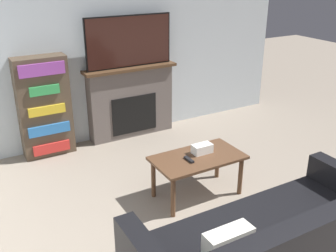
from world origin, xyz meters
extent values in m
cube|color=silver|center=(0.00, 4.12, 1.35)|extent=(5.80, 0.06, 2.70)
cube|color=#605651|center=(0.29, 3.98, 0.50)|extent=(1.26, 0.22, 1.00)
cube|color=black|center=(0.29, 3.86, 0.36)|extent=(0.69, 0.01, 0.55)
cube|color=#4C331E|center=(0.29, 3.96, 1.02)|extent=(1.36, 0.28, 0.04)
cube|color=black|center=(0.29, 3.96, 1.39)|extent=(1.26, 0.03, 0.71)
cube|color=#331914|center=(0.29, 3.94, 1.39)|extent=(1.22, 0.01, 0.67)
cube|color=black|center=(0.03, 0.38, 0.64)|extent=(2.21, 0.16, 0.42)
cube|color=silver|center=(-0.46, 0.70, 0.57)|extent=(0.36, 0.14, 0.28)
cube|color=brown|center=(0.22, 2.10, 0.46)|extent=(0.98, 0.55, 0.03)
cylinder|color=brown|center=(-0.21, 1.89, 0.22)|extent=(0.05, 0.05, 0.45)
cylinder|color=brown|center=(0.65, 1.89, 0.22)|extent=(0.05, 0.05, 0.45)
cylinder|color=brown|center=(-0.21, 2.31, 0.22)|extent=(0.05, 0.05, 0.45)
cylinder|color=brown|center=(0.65, 2.31, 0.22)|extent=(0.05, 0.05, 0.45)
cube|color=white|center=(0.31, 2.15, 0.53)|extent=(0.22, 0.12, 0.10)
cube|color=black|center=(0.09, 2.07, 0.49)|extent=(0.04, 0.15, 0.02)
cube|color=#4C3D2D|center=(-0.94, 3.96, 0.66)|extent=(0.66, 0.26, 1.32)
cube|color=red|center=(-0.94, 3.81, 0.13)|extent=(0.47, 0.03, 0.14)
cube|color=#2D70B7|center=(-0.94, 3.81, 0.40)|extent=(0.53, 0.03, 0.13)
cube|color=gold|center=(-0.94, 3.81, 0.66)|extent=(0.46, 0.03, 0.12)
cube|color=green|center=(-0.94, 3.81, 0.93)|extent=(0.37, 0.03, 0.12)
cube|color=purple|center=(-0.94, 3.81, 1.19)|extent=(0.56, 0.03, 0.16)
camera|label=1|loc=(-1.91, -1.00, 2.41)|focal=42.00mm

